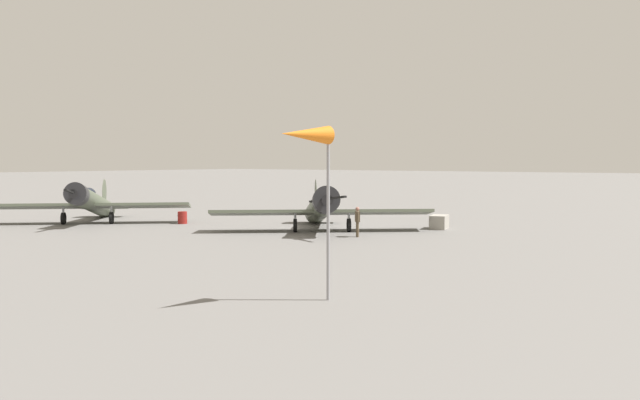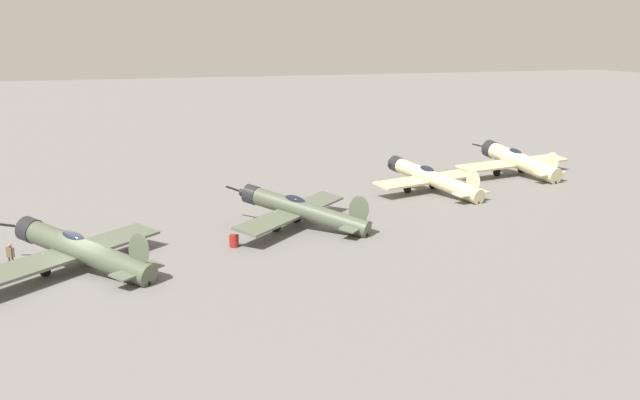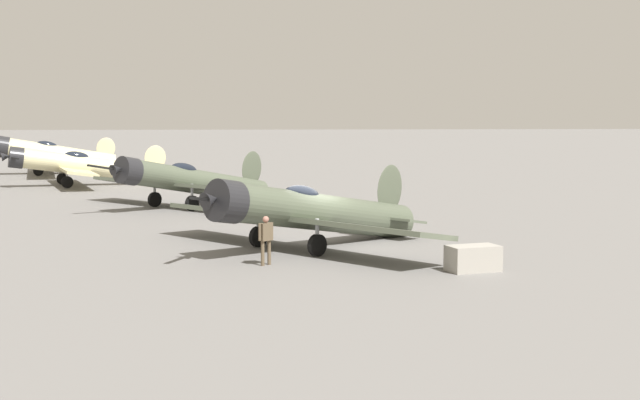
% 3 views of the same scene
% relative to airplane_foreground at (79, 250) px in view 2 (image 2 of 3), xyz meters
% --- Properties ---
extents(ground_plane, '(400.00, 400.00, 0.00)m').
position_rel_airplane_foreground_xyz_m(ground_plane, '(-0.35, 0.41, -1.37)').
color(ground_plane, slate).
extents(airplane_foreground, '(11.45, 10.42, 3.22)m').
position_rel_airplane_foreground_xyz_m(airplane_foreground, '(0.00, 0.00, 0.00)').
color(airplane_foreground, '#4C5442').
rests_on(airplane_foreground, ground_plane).
extents(airplane_mid_apron, '(11.02, 10.55, 3.12)m').
position_rel_airplane_foreground_xyz_m(airplane_mid_apron, '(-15.49, -5.42, 0.01)').
color(airplane_mid_apron, '#4C5442').
rests_on(airplane_mid_apron, ground_plane).
extents(airplane_far_line, '(10.60, 11.89, 2.84)m').
position_rel_airplane_foreground_xyz_m(airplane_far_line, '(-30.29, -13.47, -0.02)').
color(airplane_far_line, beige).
rests_on(airplane_far_line, ground_plane).
extents(airplane_outer_stand, '(13.68, 10.62, 3.20)m').
position_rel_airplane_foreground_xyz_m(airplane_outer_stand, '(-42.25, -18.04, 0.16)').
color(airplane_outer_stand, beige).
rests_on(airplane_outer_stand, ground_plane).
extents(ground_crew_mechanic, '(0.47, 0.51, 1.67)m').
position_rel_airplane_foreground_xyz_m(ground_crew_mechanic, '(3.82, -1.74, -0.36)').
color(ground_crew_mechanic, brown).
rests_on(ground_crew_mechanic, ground_plane).
extents(fuel_drum, '(0.66, 0.66, 0.81)m').
position_rel_airplane_foreground_xyz_m(fuel_drum, '(-9.82, -2.32, -0.96)').
color(fuel_drum, maroon).
rests_on(fuel_drum, ground_plane).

